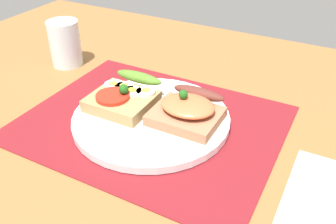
{
  "coord_description": "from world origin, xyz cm",
  "views": [
    {
      "loc": [
        24.92,
        -41.06,
        33.45
      ],
      "look_at": [
        3.0,
        0.0,
        3.03
      ],
      "focal_mm": 39.22,
      "sensor_mm": 36.0,
      "label": 1
    }
  ],
  "objects_px": {
    "plate": "(151,118)",
    "sandwich_egg_tomato": "(125,95)",
    "drinking_glass": "(65,43)",
    "sandwich_salmon": "(188,109)"
  },
  "relations": [
    {
      "from": "sandwich_egg_tomato",
      "to": "sandwich_salmon",
      "type": "distance_m",
      "value": 0.11
    },
    {
      "from": "sandwich_salmon",
      "to": "plate",
      "type": "bearing_deg",
      "value": -161.02
    },
    {
      "from": "sandwich_egg_tomato",
      "to": "plate",
      "type": "bearing_deg",
      "value": -11.36
    },
    {
      "from": "plate",
      "to": "drinking_glass",
      "type": "relative_size",
      "value": 2.7
    },
    {
      "from": "sandwich_egg_tomato",
      "to": "sandwich_salmon",
      "type": "xyz_separation_m",
      "value": [
        0.11,
        0.01,
        0.0
      ]
    },
    {
      "from": "plate",
      "to": "sandwich_egg_tomato",
      "type": "relative_size",
      "value": 2.36
    },
    {
      "from": "plate",
      "to": "sandwich_salmon",
      "type": "relative_size",
      "value": 2.41
    },
    {
      "from": "plate",
      "to": "sandwich_salmon",
      "type": "bearing_deg",
      "value": 18.98
    },
    {
      "from": "sandwich_salmon",
      "to": "sandwich_egg_tomato",
      "type": "bearing_deg",
      "value": -175.96
    },
    {
      "from": "drinking_glass",
      "to": "plate",
      "type": "bearing_deg",
      "value": -21.82
    }
  ]
}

